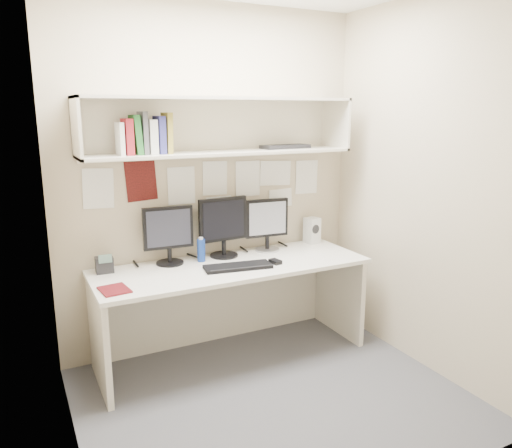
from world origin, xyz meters
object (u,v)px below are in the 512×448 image
monitor_center (223,225)px  maroon_notebook (114,290)px  desk_phone (104,265)px  monitor_right (267,222)px  keyboard (238,267)px  desk (232,311)px  speaker (312,230)px  monitor_left (168,232)px

monitor_center → maroon_notebook: monitor_center is taller
monitor_center → maroon_notebook: (-0.91, -0.40, -0.24)m
maroon_notebook → desk_phone: (0.01, 0.40, 0.05)m
monitor_right → keyboard: (-0.41, -0.33, -0.22)m
monitor_right → desk_phone: bearing=-175.4°
desk → keyboard: keyboard is taller
speaker → keyboard: bearing=-167.6°
monitor_center → desk_phone: size_ratio=3.21×
speaker → desk_phone: (-1.72, -0.03, -0.05)m
monitor_center → keyboard: monitor_center is taller
monitor_right → monitor_center: bearing=-175.3°
monitor_center → desk_phone: (-0.89, 0.00, -0.19)m
monitor_left → keyboard: monitor_left is taller
monitor_left → maroon_notebook: 0.66m
monitor_left → monitor_center: bearing=3.3°
monitor_left → keyboard: size_ratio=0.89×
desk → desk_phone: desk_phone is taller
desk → monitor_right: monitor_right is taller
keyboard → speaker: bearing=31.6°
speaker → maroon_notebook: speaker is taller
monitor_center → desk: bearing=-101.6°
desk → keyboard: 0.39m
speaker → desk: bearing=-174.2°
monitor_center → keyboard: size_ratio=0.95×
monitor_left → maroon_notebook: (-0.48, -0.40, -0.23)m
monitor_left → desk_phone: bearing=-176.9°
desk → keyboard: bearing=-89.9°
monitor_left → monitor_right: bearing=3.3°
monitor_right → keyboard: size_ratio=0.87×
monitor_right → keyboard: 0.57m
maroon_notebook → desk_phone: size_ratio=1.43×
speaker → maroon_notebook: (-1.73, -0.43, -0.10)m
desk_phone → monitor_center: bearing=3.1°
monitor_center → speaker: 0.84m
speaker → maroon_notebook: 1.79m
speaker → desk_phone: speaker is taller
monitor_left → desk_phone: 0.50m
desk_phone → monitor_right: bearing=3.1°
desk → monitor_center: 0.65m
maroon_notebook → monitor_left: bearing=32.9°
keyboard → speaker: size_ratio=2.21×
desk → monitor_right: bearing=28.4°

